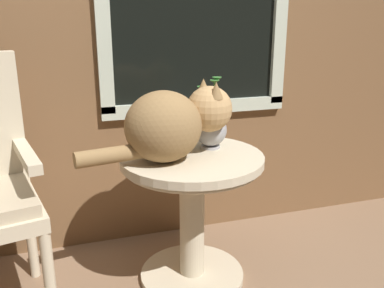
# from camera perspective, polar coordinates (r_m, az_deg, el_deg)

# --- Properties ---
(wicker_side_table) EXTENTS (0.62, 0.62, 0.61)m
(wicker_side_table) POSITION_cam_1_polar(r_m,az_deg,el_deg) (1.86, 0.00, -7.12)
(wicker_side_table) COLOR beige
(wicker_side_table) RESTS_ON ground_plane
(cat) EXTENTS (0.67, 0.34, 0.32)m
(cat) POSITION_cam_1_polar(r_m,az_deg,el_deg) (1.70, -2.73, 2.88)
(cat) COLOR olive
(cat) RESTS_ON wicker_side_table
(pewter_vase_with_ivy) EXTENTS (0.14, 0.14, 0.32)m
(pewter_vase_with_ivy) POSITION_cam_1_polar(r_m,az_deg,el_deg) (1.87, 2.59, 2.38)
(pewter_vase_with_ivy) COLOR #99999E
(pewter_vase_with_ivy) RESTS_ON wicker_side_table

